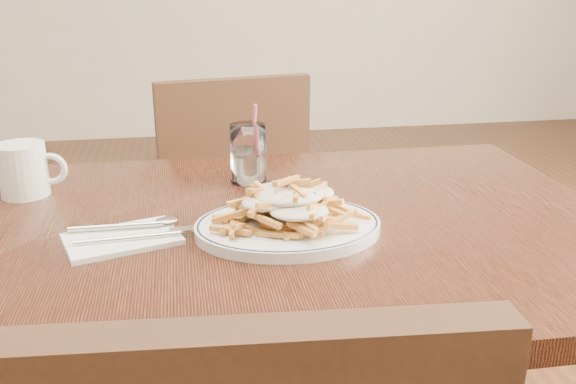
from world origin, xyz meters
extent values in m
cube|color=black|center=(0.00, 0.00, 0.73)|extent=(1.20, 0.80, 0.04)
cylinder|color=black|center=(-0.55, 0.35, 0.35)|extent=(0.05, 0.05, 0.71)
cylinder|color=black|center=(0.55, 0.35, 0.35)|extent=(0.05, 0.05, 0.71)
cube|color=black|center=(-0.03, 0.83, 0.42)|extent=(0.47, 0.47, 0.04)
cube|color=black|center=(0.00, 0.65, 0.66)|extent=(0.41, 0.11, 0.45)
cylinder|color=black|center=(0.11, 1.04, 0.20)|extent=(0.03, 0.03, 0.40)
cylinder|color=black|center=(-0.23, 0.98, 0.20)|extent=(0.03, 0.03, 0.40)
cylinder|color=black|center=(0.17, 0.69, 0.20)|extent=(0.03, 0.03, 0.40)
cylinder|color=black|center=(-0.17, 0.63, 0.20)|extent=(0.03, 0.03, 0.40)
torus|color=black|center=(0.03, -0.05, 0.76)|extent=(0.32, 0.32, 0.01)
ellipsoid|color=silver|center=(0.03, -0.05, 0.82)|extent=(0.19, 0.16, 0.03)
cube|color=white|center=(-0.23, -0.04, 0.75)|extent=(0.20, 0.16, 0.01)
cylinder|color=white|center=(-0.01, 0.22, 0.81)|extent=(0.07, 0.07, 0.11)
cylinder|color=white|center=(-0.01, 0.22, 0.78)|extent=(0.06, 0.06, 0.06)
cylinder|color=#E0556D|center=(0.00, 0.23, 0.83)|extent=(0.02, 0.04, 0.15)
cylinder|color=white|center=(-0.43, 0.21, 0.80)|extent=(0.09, 0.09, 0.10)
torus|color=white|center=(-0.38, 0.21, 0.80)|extent=(0.06, 0.02, 0.06)
camera|label=1|loc=(-0.13, -0.98, 1.16)|focal=40.00mm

